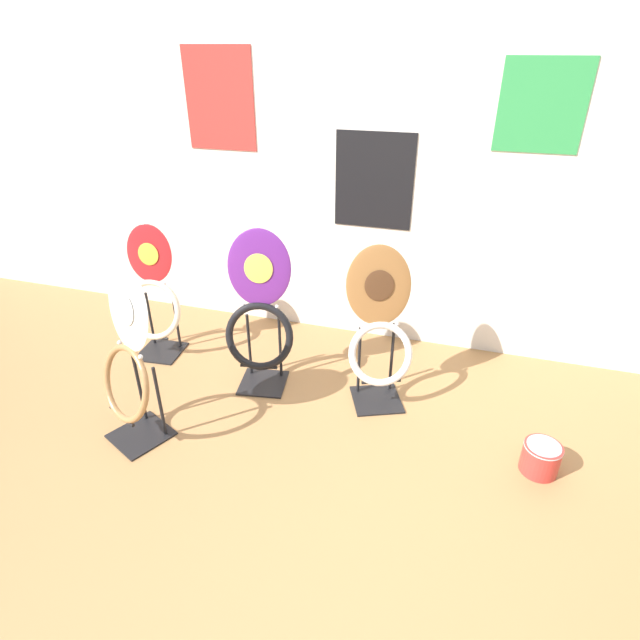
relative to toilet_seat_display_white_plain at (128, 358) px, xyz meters
name	(u,v)px	position (x,y,z in m)	size (l,w,h in m)	color
ground_plane	(328,622)	(1.24, -0.68, -0.49)	(14.00, 14.00, 0.00)	#A37547
wall_back	(428,151)	(1.24, 1.45, 0.81)	(8.00, 0.07, 2.60)	silver
toilet_seat_display_white_plain	(128,358)	(0.00, 0.00, 0.00)	(0.44, 0.37, 0.98)	black
toilet_seat_display_woodgrain	(379,334)	(1.14, 0.69, -0.05)	(0.47, 0.45, 0.92)	black
toilet_seat_display_purple_note	(260,316)	(0.44, 0.63, -0.02)	(0.43, 0.32, 0.98)	black
toilet_seat_display_crimson_swirl	(153,301)	(-0.37, 0.75, -0.10)	(0.41, 0.30, 0.89)	black
paint_can	(541,457)	(2.03, 0.34, -0.41)	(0.19, 0.19, 0.16)	red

